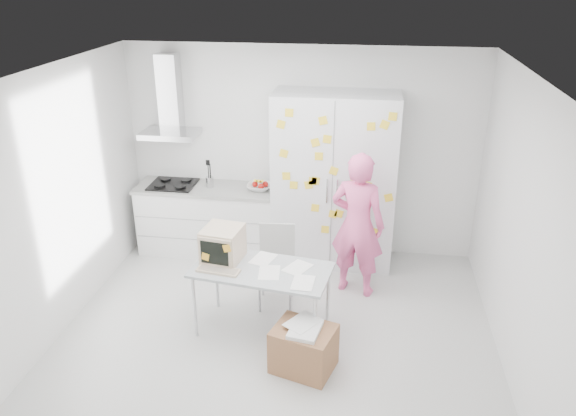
# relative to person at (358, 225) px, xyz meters

# --- Properties ---
(floor) EXTENTS (4.50, 4.00, 0.02)m
(floor) POSITION_rel_person_xyz_m (-0.78, -0.95, -0.87)
(floor) COLOR silver
(floor) RESTS_ON ground
(walls) EXTENTS (4.52, 4.01, 2.70)m
(walls) POSITION_rel_person_xyz_m (-0.78, -0.23, 0.49)
(walls) COLOR white
(walls) RESTS_ON ground
(ceiling) EXTENTS (4.50, 4.00, 0.02)m
(ceiling) POSITION_rel_person_xyz_m (-0.78, -0.95, 1.84)
(ceiling) COLOR white
(ceiling) RESTS_ON walls
(counter_run) EXTENTS (1.84, 0.63, 1.28)m
(counter_run) POSITION_rel_person_xyz_m (-1.97, 0.75, -0.39)
(counter_run) COLOR white
(counter_run) RESTS_ON ground
(range_hood) EXTENTS (0.70, 0.48, 1.01)m
(range_hood) POSITION_rel_person_xyz_m (-2.43, 0.88, 1.10)
(range_hood) COLOR silver
(range_hood) RESTS_ON walls
(tall_cabinet) EXTENTS (1.50, 0.68, 2.20)m
(tall_cabinet) POSITION_rel_person_xyz_m (-0.33, 0.72, 0.24)
(tall_cabinet) COLOR silver
(tall_cabinet) RESTS_ON ground
(person) EXTENTS (0.71, 0.57, 1.72)m
(person) POSITION_rel_person_xyz_m (0.00, 0.00, 0.00)
(person) COLOR pink
(person) RESTS_ON ground
(desk) EXTENTS (1.47, 0.88, 1.10)m
(desk) POSITION_rel_person_xyz_m (-1.21, -0.86, -0.02)
(desk) COLOR #AFB7BB
(desk) RESTS_ON ground
(chair) EXTENTS (0.45, 0.45, 0.93)m
(chair) POSITION_rel_person_xyz_m (-0.88, -0.35, -0.33)
(chair) COLOR #A9A9A6
(chair) RESTS_ON ground
(cardboard_box) EXTENTS (0.66, 0.59, 0.49)m
(cardboard_box) POSITION_rel_person_xyz_m (-0.43, -1.48, -0.63)
(cardboard_box) COLOR #986742
(cardboard_box) RESTS_ON ground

